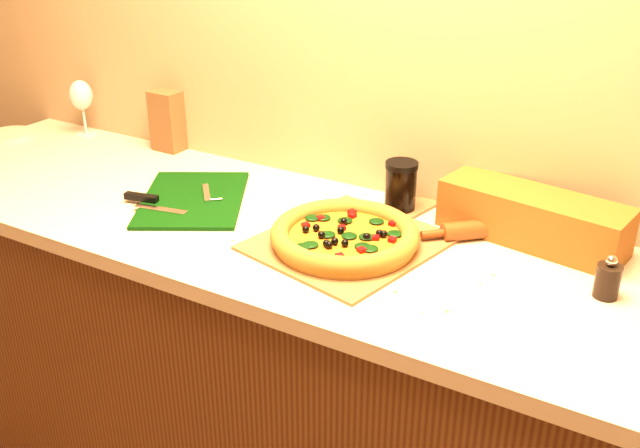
{
  "coord_description": "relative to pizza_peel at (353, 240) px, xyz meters",
  "views": [
    {
      "loc": [
        0.68,
        0.09,
        1.68
      ],
      "look_at": [
        -0.06,
        1.38,
        0.96
      ],
      "focal_mm": 40.0,
      "sensor_mm": 36.0,
      "label": 1
    }
  ],
  "objects": [
    {
      "name": "cabinet",
      "position": [
        0.01,
        -0.01,
        -0.47
      ],
      "size": [
        2.8,
        0.65,
        0.86
      ],
      "primitive_type": "cube",
      "color": "#451F0E",
      "rests_on": "ground"
    },
    {
      "name": "countertop",
      "position": [
        0.01,
        -0.01,
        -0.02
      ],
      "size": [
        2.84,
        0.68,
        0.04
      ],
      "primitive_type": "cube",
      "color": "#C5B499",
      "rests_on": "cabinet"
    },
    {
      "name": "pizza_peel",
      "position": [
        0.0,
        0.0,
        0.0
      ],
      "size": [
        0.45,
        0.59,
        0.01
      ],
      "rotation": [
        0.0,
        0.0,
        -0.22
      ],
      "color": "brown",
      "rests_on": "countertop"
    },
    {
      "name": "pizza",
      "position": [
        -0.0,
        -0.04,
        0.03
      ],
      "size": [
        0.35,
        0.35,
        0.05
      ],
      "color": "#BB762E",
      "rests_on": "pizza_peel"
    },
    {
      "name": "cutting_board",
      "position": [
        -0.49,
        -0.0,
        0.0
      ],
      "size": [
        0.41,
        0.45,
        0.03
      ],
      "rotation": [
        0.0,
        0.0,
        0.52
      ],
      "color": "black",
      "rests_on": "countertop"
    },
    {
      "name": "bottle_cap",
      "position": [
        -0.04,
        -0.17,
        -0.0
      ],
      "size": [
        0.04,
        0.04,
        0.01
      ],
      "primitive_type": "cylinder",
      "rotation": [
        0.0,
        0.0,
        0.38
      ],
      "color": "black",
      "rests_on": "countertop"
    },
    {
      "name": "pepper_grinder",
      "position": [
        0.57,
        0.04,
        0.04
      ],
      "size": [
        0.05,
        0.05,
        0.1
      ],
      "color": "black",
      "rests_on": "countertop"
    },
    {
      "name": "rolling_pin",
      "position": [
        0.27,
        0.19,
        0.02
      ],
      "size": [
        0.26,
        0.24,
        0.05
      ],
      "rotation": [
        0.0,
        0.0,
        0.74
      ],
      "color": "#602A10",
      "rests_on": "countertop"
    },
    {
      "name": "bread_bag",
      "position": [
        0.36,
        0.22,
        0.06
      ],
      "size": [
        0.46,
        0.21,
        0.12
      ],
      "primitive_type": "cube",
      "rotation": [
        0.0,
        0.0,
        -0.16
      ],
      "color": "brown",
      "rests_on": "countertop"
    },
    {
      "name": "wine_glass",
      "position": [
        -1.15,
        0.25,
        0.13
      ],
      "size": [
        0.08,
        0.08,
        0.19
      ],
      "color": "silver",
      "rests_on": "countertop"
    },
    {
      "name": "paper_bag",
      "position": [
        -0.81,
        0.28,
        0.09
      ],
      "size": [
        0.1,
        0.08,
        0.19
      ],
      "primitive_type": "cube",
      "rotation": [
        0.0,
        0.0,
        -0.02
      ],
      "color": "brown",
      "rests_on": "countertop"
    },
    {
      "name": "dark_jar",
      "position": [
        0.02,
        0.22,
        0.06
      ],
      "size": [
        0.08,
        0.08,
        0.14
      ],
      "color": "black",
      "rests_on": "countertop"
    },
    {
      "name": "side_plate",
      "position": [
        -1.36,
        0.11,
        0.0
      ],
      "size": [
        0.19,
        0.19,
        0.01
      ],
      "primitive_type": "cylinder",
      "rotation": [
        0.0,
        0.0,
        -0.28
      ],
      "color": "beige",
      "rests_on": "countertop"
    }
  ]
}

